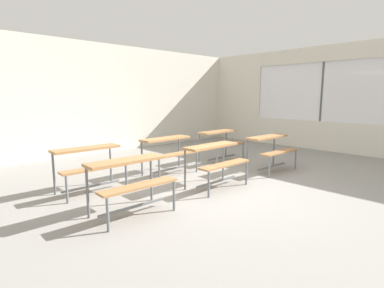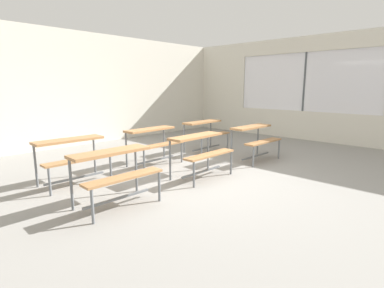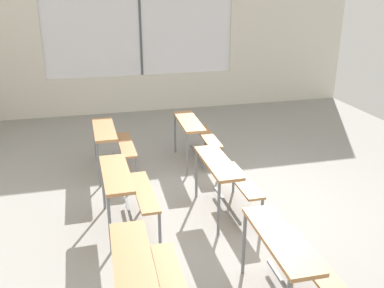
{
  "view_description": "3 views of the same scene",
  "coord_description": "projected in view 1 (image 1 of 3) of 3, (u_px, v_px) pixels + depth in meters",
  "views": [
    {
      "loc": [
        -3.8,
        -3.3,
        1.6
      ],
      "look_at": [
        0.0,
        0.72,
        0.7
      ],
      "focal_mm": 28.0,
      "sensor_mm": 36.0,
      "label": 1
    },
    {
      "loc": [
        -3.8,
        -3.3,
        1.6
      ],
      "look_at": [
        0.72,
        1.01,
        0.38
      ],
      "focal_mm": 28.0,
      "sensor_mm": 36.0,
      "label": 2
    },
    {
      "loc": [
        -4.57,
        1.72,
        2.81
      ],
      "look_at": [
        0.88,
        0.35,
        0.66
      ],
      "focal_mm": 39.28,
      "sensor_mm": 36.0,
      "label": 3
    }
  ],
  "objects": [
    {
      "name": "desk_bench_r0c1",
      "position": [
        216.0,
        156.0,
        5.21
      ],
      "size": [
        1.11,
        0.6,
        0.74
      ],
      "rotation": [
        0.0,
        0.0,
        0.01
      ],
      "color": "#A87547",
      "rests_on": "ground"
    },
    {
      "name": "desk_bench_r1c0",
      "position": [
        89.0,
        159.0,
        4.95
      ],
      "size": [
        1.11,
        0.61,
        0.74
      ],
      "rotation": [
        0.0,
        0.0,
        -0.02
      ],
      "color": "#A87547",
      "rests_on": "ground"
    },
    {
      "name": "wall_back",
      "position": [
        97.0,
        99.0,
        8.19
      ],
      "size": [
        10.0,
        0.12,
        3.0
      ],
      "primitive_type": "cube",
      "color": "silver",
      "rests_on": "ground"
    },
    {
      "name": "ground",
      "position": [
        220.0,
        190.0,
        5.21
      ],
      "size": [
        10.0,
        9.0,
        0.05
      ],
      "primitive_type": "cube",
      "color": "gray"
    },
    {
      "name": "desk_bench_r1c2",
      "position": [
        221.0,
        139.0,
        7.26
      ],
      "size": [
        1.11,
        0.61,
        0.74
      ],
      "rotation": [
        0.0,
        0.0,
        0.02
      ],
      "color": "#A87547",
      "rests_on": "ground"
    },
    {
      "name": "desk_bench_r0c2",
      "position": [
        271.0,
        145.0,
        6.34
      ],
      "size": [
        1.11,
        0.62,
        0.74
      ],
      "rotation": [
        0.0,
        0.0,
        -0.02
      ],
      "color": "#A87547",
      "rests_on": "ground"
    },
    {
      "name": "desk_bench_r1c1",
      "position": [
        169.0,
        147.0,
        6.1
      ],
      "size": [
        1.11,
        0.61,
        0.74
      ],
      "rotation": [
        0.0,
        0.0,
        0.02
      ],
      "color": "#A87547",
      "rests_on": "ground"
    },
    {
      "name": "wall_right",
      "position": [
        344.0,
        101.0,
        8.27
      ],
      "size": [
        0.12,
        9.0,
        3.0
      ],
      "color": "silver",
      "rests_on": "ground"
    },
    {
      "name": "desk_bench_r0c0",
      "position": [
        131.0,
        174.0,
        4.01
      ],
      "size": [
        1.11,
        0.61,
        0.74
      ],
      "rotation": [
        0.0,
        0.0,
        -0.02
      ],
      "color": "#A87547",
      "rests_on": "ground"
    }
  ]
}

